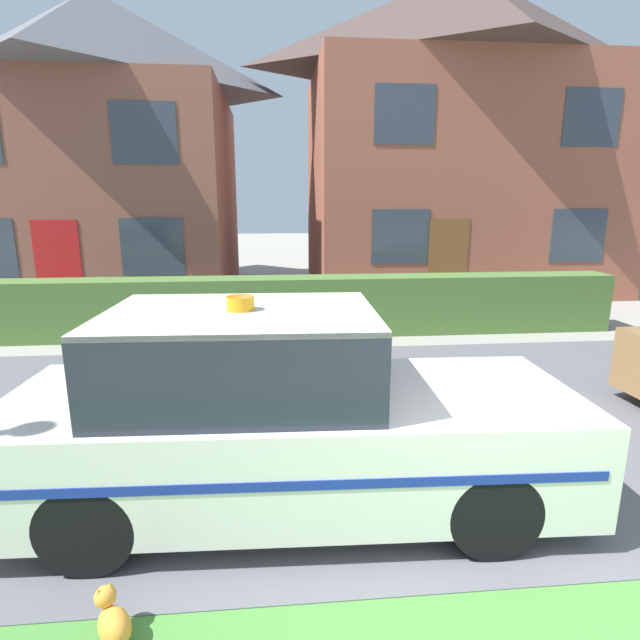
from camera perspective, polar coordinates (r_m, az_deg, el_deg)
road_strip at (r=6.18m, az=9.88°, el=-10.45°), size 28.00×5.62×0.01m
garden_hedge at (r=9.48m, az=-4.42°, el=1.56°), size 12.80×0.71×1.11m
police_car at (r=4.11m, az=-4.47°, el=-11.07°), size 4.55×1.78×1.77m
cat at (r=3.55m, az=-22.65°, el=-29.17°), size 0.29×0.37×0.32m
house_left at (r=15.56m, az=-23.50°, el=17.80°), size 6.97×6.55×7.80m
house_right at (r=15.50m, az=15.53°, el=19.69°), size 8.56×5.54×8.48m
wheelie_bin at (r=10.75m, az=-24.78°, el=1.57°), size 0.73×0.76×1.03m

